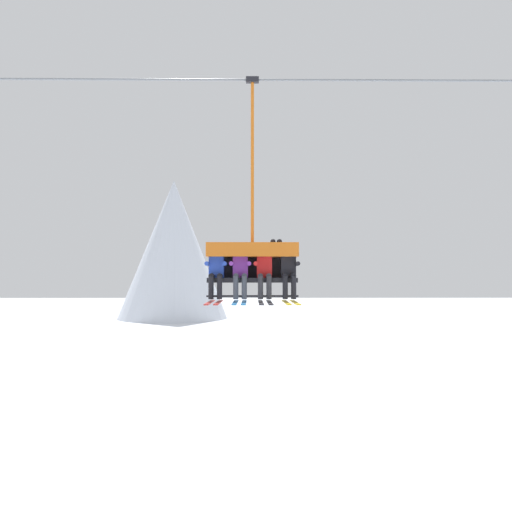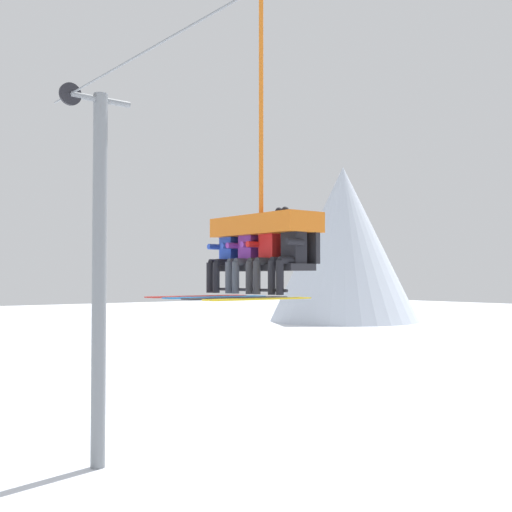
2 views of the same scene
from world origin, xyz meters
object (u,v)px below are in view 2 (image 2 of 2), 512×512
chairlift_chair (265,230)px  skier_purple (243,254)px  lift_tower_near (99,270)px  skier_blue (224,255)px  skier_red (265,252)px  skier_black (287,251)px

chairlift_chair → skier_purple: (-0.26, -0.22, -0.37)m
lift_tower_near → skier_blue: size_ratio=5.60×
chairlift_chair → skier_purple: 0.50m
skier_purple → skier_red: size_ratio=1.00×
skier_blue → skier_purple: same height
lift_tower_near → chairlift_chair: (7.47, -0.71, 0.53)m
lift_tower_near → skier_black: (8.23, -0.93, 0.19)m
skier_purple → skier_red: 0.52m
chairlift_chair → skier_red: size_ratio=2.81×
skier_purple → skier_black: (1.02, 0.01, 0.02)m
lift_tower_near → skier_red: 7.78m
skier_blue → skier_black: size_ratio=1.00×
skier_red → skier_black: 0.51m
lift_tower_near → skier_purple: (7.21, -0.93, 0.16)m
lift_tower_near → chairlift_chair: lift_tower_near is taller
skier_purple → skier_black: bearing=0.4°
lift_tower_near → skier_purple: lift_tower_near is taller
lift_tower_near → skier_blue: 6.76m
chairlift_chair → skier_blue: 0.88m
chairlift_chair → skier_blue: (-0.77, -0.22, -0.37)m
skier_purple → skier_red: skier_red is taller
skier_purple → chairlift_chair: bearing=40.6°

